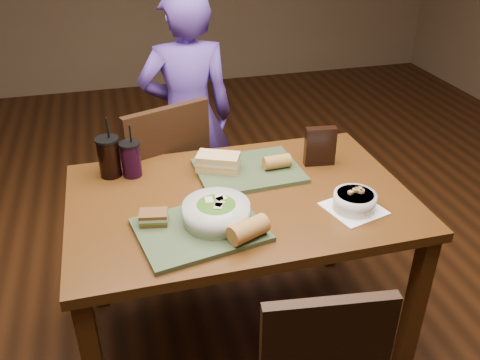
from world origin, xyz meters
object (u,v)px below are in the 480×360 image
(sandwich_near, at_px, (154,218))
(chair_far, at_px, (169,181))
(salad_bowl, at_px, (216,211))
(diner, at_px, (188,118))
(dining_table, at_px, (240,215))
(tray_far, at_px, (248,171))
(cup_berry, at_px, (131,159))
(chip_bag, at_px, (320,146))
(baguette_far, at_px, (277,162))
(soup_bowl, at_px, (355,201))
(baguette_near, at_px, (248,230))
(cup_cola, at_px, (109,157))
(sandwich_far, at_px, (218,162))
(tray_near, at_px, (200,230))

(sandwich_near, bearing_deg, chair_far, 79.18)
(salad_bowl, bearing_deg, diner, 85.48)
(dining_table, height_order, salad_bowl, salad_bowl)
(dining_table, relative_size, tray_far, 3.10)
(dining_table, distance_m, cup_berry, 0.50)
(diner, distance_m, chip_bag, 0.89)
(tray_far, bearing_deg, baguette_far, -10.54)
(chair_far, height_order, baguette_far, chair_far)
(tray_far, height_order, sandwich_near, sandwich_near)
(soup_bowl, bearing_deg, sandwich_near, 174.22)
(soup_bowl, xyz_separation_m, chip_bag, (0.01, 0.36, 0.05))
(chair_far, height_order, tray_far, chair_far)
(baguette_near, xyz_separation_m, chip_bag, (0.44, 0.46, 0.03))
(cup_cola, bearing_deg, chair_far, 45.74)
(baguette_far, bearing_deg, sandwich_far, 168.40)
(diner, height_order, baguette_near, diner)
(dining_table, height_order, baguette_near, baguette_near)
(tray_far, relative_size, baguette_near, 3.08)
(chair_far, relative_size, tray_near, 2.28)
(sandwich_far, distance_m, baguette_far, 0.24)
(tray_far, relative_size, chip_bag, 2.49)
(sandwich_near, xyz_separation_m, chip_bag, (0.73, 0.29, 0.04))
(tray_far, relative_size, baguette_far, 3.72)
(tray_far, xyz_separation_m, chip_bag, (0.31, -0.00, 0.08))
(cup_berry, height_order, chip_bag, cup_berry)
(sandwich_near, height_order, chip_bag, chip_bag)
(chair_far, bearing_deg, chip_bag, -33.25)
(dining_table, bearing_deg, salad_bowl, -127.73)
(tray_far, relative_size, sandwich_near, 3.94)
(diner, relative_size, sandwich_near, 13.01)
(tray_near, relative_size, chip_bag, 2.49)
(sandwich_far, height_order, baguette_near, same)
(chair_far, bearing_deg, tray_near, -88.60)
(salad_bowl, relative_size, cup_berry, 1.03)
(dining_table, xyz_separation_m, salad_bowl, (-0.13, -0.17, 0.15))
(tray_near, relative_size, salad_bowl, 1.79)
(salad_bowl, relative_size, chip_bag, 1.39)
(tray_far, relative_size, cup_berry, 1.84)
(dining_table, relative_size, chip_bag, 7.70)
(dining_table, height_order, tray_near, tray_near)
(chair_far, bearing_deg, cup_berry, -121.06)
(cup_cola, height_order, cup_berry, cup_cola)
(tray_near, distance_m, tray_far, 0.45)
(sandwich_near, distance_m, baguette_near, 0.34)
(soup_bowl, bearing_deg, salad_bowl, 176.63)
(tray_near, height_order, chip_bag, chip_bag)
(sandwich_near, bearing_deg, chip_bag, 21.33)
(diner, relative_size, baguette_far, 12.29)
(baguette_near, distance_m, baguette_far, 0.50)
(dining_table, bearing_deg, diner, 92.64)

